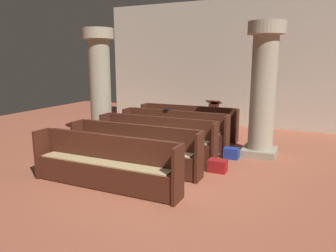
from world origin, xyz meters
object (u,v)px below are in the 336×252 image
object	(u,v)px
pew_row_2	(156,136)
pew_row_3	(134,147)
pillar_aisle_side	(263,88)
hymn_book	(167,109)
pew_row_0	(188,121)
pillar_far_side	(100,83)
lectern	(213,118)
kneeler_box_blue	(231,153)
pew_row_4	(104,161)
pew_row_1	(174,128)
kneeler_box_red	(218,166)

from	to	relation	value
pew_row_2	pew_row_3	distance (m)	1.09
pillar_aisle_side	hymn_book	xyz separation A→B (m)	(-2.63, 0.09, -0.70)
pew_row_0	pillar_aisle_side	size ratio (longest dim) A/B	0.94
pillar_aisle_side	pillar_far_side	world-z (taller)	same
pillar_aisle_side	lectern	distance (m)	3.12
pew_row_2	kneeler_box_blue	distance (m)	1.90
pew_row_0	pew_row_4	xyz separation A→B (m)	(0.00, -4.38, 0.00)
hymn_book	pillar_aisle_side	bearing A→B (deg)	-1.86
pew_row_1	kneeler_box_blue	size ratio (longest dim) A/B	8.63
pillar_aisle_side	pew_row_3	bearing A→B (deg)	-135.57
pew_row_0	lectern	xyz separation A→B (m)	(0.47, 1.17, -0.07)
pew_row_3	lectern	xyz separation A→B (m)	(0.47, 4.45, -0.07)
pew_row_0	hymn_book	size ratio (longest dim) A/B	14.25
pew_row_4	lectern	xyz separation A→B (m)	(0.47, 5.54, -0.07)
pew_row_0	pillar_far_side	xyz separation A→B (m)	(-2.29, -1.32, 1.18)
lectern	kneeler_box_red	size ratio (longest dim) A/B	2.77
kneeler_box_red	hymn_book	bearing A→B (deg)	138.84
pew_row_0	pillar_aisle_side	world-z (taller)	pillar_aisle_side
pew_row_2	pew_row_0	bearing A→B (deg)	90.00
pew_row_4	kneeler_box_red	distance (m)	2.45
pillar_far_side	pew_row_3	bearing A→B (deg)	-40.68
pew_row_0	pillar_aisle_side	distance (m)	2.80
pillar_aisle_side	lectern	size ratio (longest dim) A/B	3.02
pillar_far_side	pew_row_0	bearing A→B (deg)	29.92
pew_row_1	hymn_book	world-z (taller)	hymn_book
pew_row_0	lectern	distance (m)	1.26
pew_row_1	pew_row_2	bearing A→B (deg)	-90.00
pew_row_2	pillar_far_side	bearing A→B (deg)	159.14
pew_row_0	pew_row_1	xyz separation A→B (m)	(0.00, -1.09, 0.00)
pew_row_2	lectern	distance (m)	3.39
pillar_aisle_side	pew_row_2	bearing A→B (deg)	-152.88
pew_row_0	pew_row_3	xyz separation A→B (m)	(0.00, -3.28, 0.00)
pew_row_4	pillar_far_side	bearing A→B (deg)	126.78
pew_row_4	pillar_aisle_side	bearing A→B (deg)	55.38
pew_row_1	kneeler_box_red	xyz separation A→B (m)	(1.71, -1.56, -0.39)
pillar_aisle_side	kneeler_box_blue	distance (m)	1.78
pew_row_3	pillar_aisle_side	xyz separation A→B (m)	(2.34, 2.29, 1.18)
lectern	pillar_aisle_side	bearing A→B (deg)	-49.14
pew_row_4	hymn_book	world-z (taller)	hymn_book
pillar_far_side	kneeler_box_blue	xyz separation A→B (m)	(4.04, -0.26, -1.58)
pew_row_2	pew_row_3	size ratio (longest dim) A/B	1.00
pew_row_0	lectern	bearing A→B (deg)	68.17
pillar_far_side	kneeler_box_red	size ratio (longest dim) A/B	8.39
pew_row_1	kneeler_box_blue	xyz separation A→B (m)	(1.75, -0.48, -0.39)
pew_row_4	pew_row_2	bearing A→B (deg)	90.00
pillar_aisle_side	lectern	xyz separation A→B (m)	(-1.87, 2.16, -1.25)
pillar_aisle_side	lectern	bearing A→B (deg)	130.86
pew_row_4	lectern	size ratio (longest dim) A/B	2.84
pew_row_2	hymn_book	xyz separation A→B (m)	(-0.29, 1.28, 0.49)
lectern	pew_row_3	bearing A→B (deg)	-96.01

